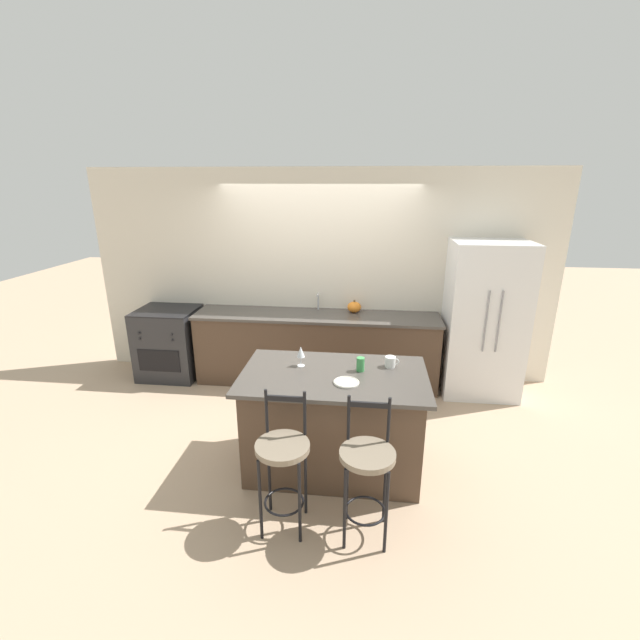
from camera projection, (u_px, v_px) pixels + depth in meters
ground_plane at (313, 393)px, 5.36m from camera, size 18.00×18.00×0.00m
wall_back at (319, 276)px, 5.59m from camera, size 6.00×0.07×2.70m
back_counter at (316, 348)px, 5.56m from camera, size 3.10×0.67×0.92m
sink_faucet at (318, 299)px, 5.56m from camera, size 0.02×0.13×0.22m
kitchen_island at (333, 421)px, 3.86m from camera, size 1.62×0.96×0.94m
refrigerator at (484, 320)px, 5.14m from camera, size 0.89×0.73×1.88m
oven_range at (170, 343)px, 5.74m from camera, size 0.76×0.70×0.93m
bar_stool_near at (283, 459)px, 3.14m from camera, size 0.40×0.40×1.08m
bar_stool_far at (367, 467)px, 3.05m from camera, size 0.40×0.40×1.08m
dinner_plate at (346, 382)px, 3.54m from camera, size 0.22×0.22×0.02m
wine_glass at (301, 352)px, 3.84m from camera, size 0.07×0.07×0.19m
coffee_mug at (390, 362)px, 3.84m from camera, size 0.13×0.10×0.10m
tumbler_cup at (360, 364)px, 3.76m from camera, size 0.07×0.07×0.13m
pumpkin_decoration at (354, 307)px, 5.48m from camera, size 0.18×0.18×0.16m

